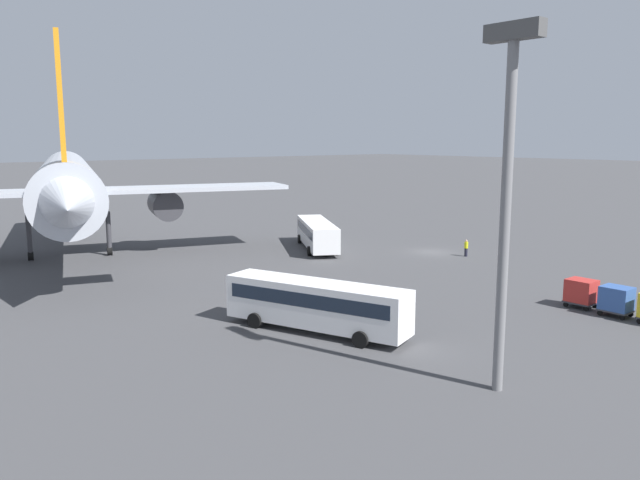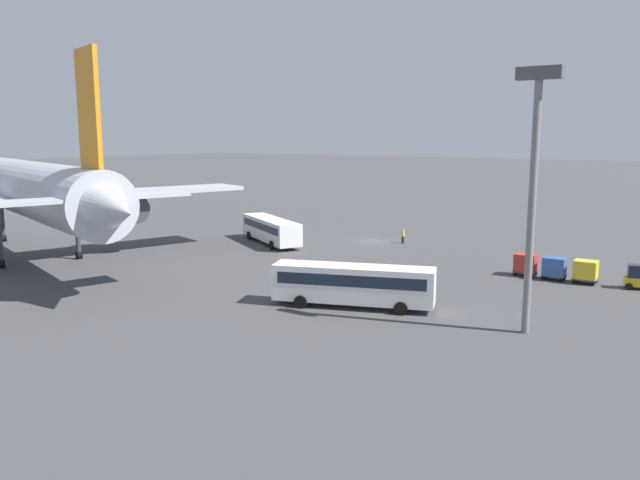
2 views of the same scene
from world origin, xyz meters
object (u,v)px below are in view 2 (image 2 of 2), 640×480
object	(u,v)px
worker_person	(403,236)
cargo_cart_yellow	(586,270)
shuttle_bus_far	(353,282)
cargo_cart_blue	(554,267)
baggage_tug	(638,278)
cargo_cart_red	(526,263)
shuttle_bus_near	(271,228)
airplane	(32,191)

from	to	relation	value
worker_person	cargo_cart_yellow	size ratio (longest dim) A/B	0.84
shuttle_bus_far	cargo_cart_blue	world-z (taller)	shuttle_bus_far
shuttle_bus_far	baggage_tug	xyz separation A→B (m)	(-17.33, -18.31, -0.98)
cargo_cart_blue	shuttle_bus_far	bearing A→B (deg)	59.53
shuttle_bus_far	baggage_tug	size ratio (longest dim) A/B	4.72
worker_person	cargo_cart_yellow	xyz separation A→B (m)	(-22.75, 10.12, 0.32)
cargo_cart_blue	cargo_cart_red	distance (m)	2.65
worker_person	shuttle_bus_near	bearing A→B (deg)	33.61
shuttle_bus_near	baggage_tug	distance (m)	40.28
shuttle_bus_far	cargo_cart_blue	distance (m)	20.85
cargo_cart_yellow	airplane	bearing A→B (deg)	22.81
baggage_tug	cargo_cart_yellow	world-z (taller)	baggage_tug
worker_person	baggage_tug	bearing A→B (deg)	159.95
cargo_cart_yellow	cargo_cart_red	world-z (taller)	same
cargo_cart_yellow	cargo_cart_blue	world-z (taller)	same
worker_person	cargo_cart_yellow	bearing A→B (deg)	156.01
shuttle_bus_far	cargo_cart_blue	xyz separation A→B (m)	(-10.57, -17.96, -0.73)
shuttle_bus_near	cargo_cart_blue	size ratio (longest dim) A/B	6.01
shuttle_bus_near	worker_person	distance (m)	16.09
shuttle_bus_near	cargo_cart_blue	bearing A→B (deg)	-151.27
shuttle_bus_far	worker_person	distance (m)	29.72
shuttle_bus_far	cargo_cart_red	xyz separation A→B (m)	(-7.93, -18.21, -0.73)
airplane	cargo_cart_blue	size ratio (longest dim) A/B	25.18
baggage_tug	worker_person	world-z (taller)	baggage_tug
shuttle_bus_near	cargo_cart_red	size ratio (longest dim) A/B	6.01
cargo_cart_blue	cargo_cart_yellow	bearing A→B (deg)	-179.07
airplane	cargo_cart_yellow	size ratio (longest dim) A/B	25.18
baggage_tug	cargo_cart_blue	bearing A→B (deg)	-9.86
airplane	shuttle_bus_far	xyz separation A→B (m)	(-36.51, -2.90, -5.46)
worker_person	cargo_cart_blue	size ratio (longest dim) A/B	0.84
cargo_cart_red	airplane	bearing A→B (deg)	25.41
airplane	baggage_tug	distance (m)	58.23
shuttle_bus_near	cargo_cart_blue	distance (m)	33.52
airplane	cargo_cart_red	bearing A→B (deg)	-136.44
shuttle_bus_near	airplane	bearing A→B (deg)	89.39
airplane	shuttle_bus_near	xyz separation A→B (m)	(-13.58, -22.14, -5.55)
baggage_tug	shuttle_bus_near	bearing A→B (deg)	-14.17
shuttle_bus_far	baggage_tug	distance (m)	25.23
shuttle_bus_near	cargo_cart_yellow	bearing A→B (deg)	-151.04
cargo_cart_yellow	cargo_cart_red	xyz separation A→B (m)	(5.27, -0.21, 0.00)
baggage_tug	cargo_cart_red	xyz separation A→B (m)	(9.40, 0.10, 0.25)
baggage_tug	shuttle_bus_far	bearing A→B (deg)	33.72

